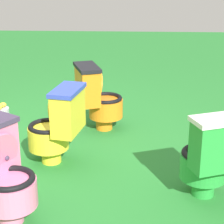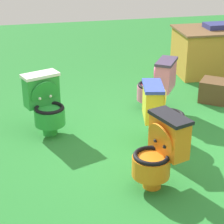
{
  "view_description": "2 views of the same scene",
  "coord_description": "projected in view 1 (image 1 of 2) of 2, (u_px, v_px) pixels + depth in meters",
  "views": [
    {
      "loc": [
        -0.9,
        3.85,
        1.81
      ],
      "look_at": [
        -0.73,
        0.09,
        0.44
      ],
      "focal_mm": 69.64,
      "sensor_mm": 36.0,
      "label": 1
    },
    {
      "loc": [
        -1.74,
        -3.86,
        2.36
      ],
      "look_at": [
        -0.8,
        0.35,
        0.41
      ],
      "focal_mm": 67.24,
      "sensor_mm": 36.0,
      "label": 2
    }
  ],
  "objects": [
    {
      "name": "toilet_pink",
      "position": [
        0.0,
        172.0,
        3.04
      ],
      "size": [
        0.63,
        0.6,
        0.73
      ],
      "rotation": [
        0.0,
        0.0,
        1.0
      ],
      "color": "pink",
      "rests_on": "ground"
    },
    {
      "name": "ground",
      "position": [
        39.0,
        150.0,
        4.27
      ],
      "size": [
        14.0,
        14.0,
        0.0
      ],
      "primitive_type": "plane",
      "color": "#26752D"
    },
    {
      "name": "lemon_bucket",
      "position": [
        0.0,
        117.0,
        4.8
      ],
      "size": [
        0.22,
        0.22,
        0.28
      ],
      "color": "#B7B7BF",
      "rests_on": "ground"
    },
    {
      "name": "toilet_green",
      "position": [
        211.0,
        156.0,
        3.29
      ],
      "size": [
        0.55,
        0.6,
        0.73
      ],
      "rotation": [
        0.0,
        0.0,
        3.51
      ],
      "color": "green",
      "rests_on": "ground"
    },
    {
      "name": "toilet_orange",
      "position": [
        97.0,
        97.0,
        4.64
      ],
      "size": [
        0.59,
        0.54,
        0.73
      ],
      "rotation": [
        0.0,
        0.0,
        1.9
      ],
      "color": "orange",
      "rests_on": "ground"
    },
    {
      "name": "toilet_yellow",
      "position": [
        57.0,
        125.0,
        3.89
      ],
      "size": [
        0.56,
        0.49,
        0.73
      ],
      "rotation": [
        0.0,
        0.0,
        4.51
      ],
      "color": "yellow",
      "rests_on": "ground"
    }
  ]
}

